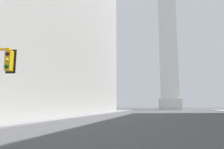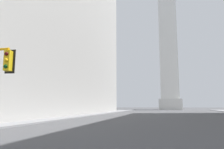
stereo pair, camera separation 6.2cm
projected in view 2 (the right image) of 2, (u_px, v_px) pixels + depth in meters
sidewalk_left at (77, 116)px, 35.86m from camera, size 5.00×109.07×0.15m
building_left at (21, 18)px, 42.71m from camera, size 25.55×58.51×37.37m
obelisk at (167, 18)px, 93.51m from camera, size 8.94×8.94×79.90m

